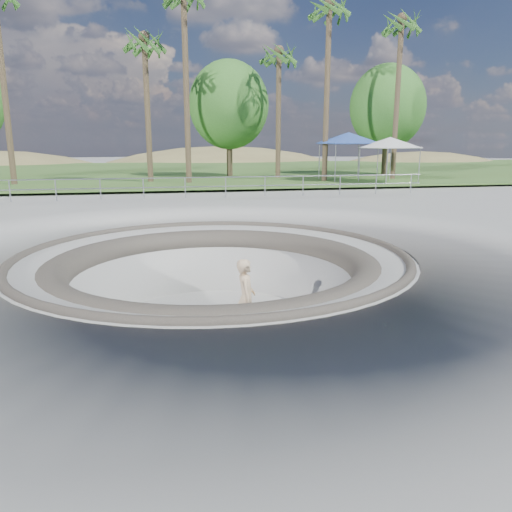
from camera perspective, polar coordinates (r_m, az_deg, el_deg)
name	(u,v)px	position (r m, az deg, el deg)	size (l,w,h in m)	color
ground	(213,255)	(13.14, -4.94, 0.13)	(180.00, 180.00, 0.00)	gray
skate_bowl	(214,321)	(13.66, -4.79, -7.37)	(14.00, 14.00, 4.10)	gray
grass_strip	(171,171)	(46.83, -9.67, 9.54)	(180.00, 36.00, 0.12)	#3F5E25
distant_hills	(195,213)	(70.80, -6.97, 4.86)	(103.20, 45.00, 28.60)	brown
safety_railing	(185,188)	(24.87, -8.09, 7.75)	(25.00, 0.06, 1.03)	gray
skateboard	(246,336)	(12.57, -1.14, -9.18)	(0.91, 0.33, 0.09)	olive
skater	(246,298)	(12.22, -1.16, -4.82)	(0.72, 0.47, 1.97)	#D8B68C
canopy_white	(390,143)	(34.18, 15.07, 12.40)	(5.49, 5.49, 2.88)	gray
canopy_blue	(348,138)	(35.48, 10.52, 13.10)	(6.37, 6.37, 3.22)	gray
palm_b	(144,46)	(34.72, -12.63, 22.37)	(2.60, 2.60, 9.91)	brown
palm_c	(184,2)	(33.96, -8.27, 26.79)	(2.60, 2.60, 12.47)	brown
palm_d	(279,59)	(37.57, 2.64, 21.61)	(2.60, 2.60, 9.70)	brown
palm_e	(329,15)	(35.44, 8.37, 25.58)	(2.60, 2.60, 12.06)	brown
palm_f	(401,29)	(38.05, 16.28, 23.63)	(2.60, 2.60, 11.55)	brown
bushy_tree_mid	(229,105)	(39.13, -3.11, 16.84)	(5.99, 5.45, 8.65)	brown
bushy_tree_right	(388,107)	(42.14, 14.81, 16.15)	(5.98, 5.44, 8.63)	brown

